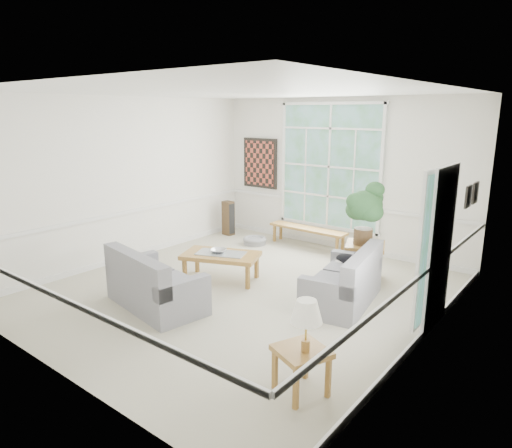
{
  "coord_description": "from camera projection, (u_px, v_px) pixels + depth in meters",
  "views": [
    {
      "loc": [
        4.28,
        -5.13,
        2.73
      ],
      "look_at": [
        0.1,
        0.2,
        1.05
      ],
      "focal_mm": 32.0,
      "sensor_mm": 36.0,
      "label": 1
    }
  ],
  "objects": [
    {
      "name": "floor",
      "position": [
        243.0,
        291.0,
        7.14
      ],
      "size": [
        5.5,
        6.0,
        0.01
      ],
      "primitive_type": "cube",
      "color": "#ACA791",
      "rests_on": "ground"
    },
    {
      "name": "ceiling",
      "position": [
        242.0,
        91.0,
        6.41
      ],
      "size": [
        5.5,
        6.0,
        0.02
      ],
      "primitive_type": "cube",
      "color": "white",
      "rests_on": "ground"
    },
    {
      "name": "wall_back",
      "position": [
        339.0,
        175.0,
        9.07
      ],
      "size": [
        5.5,
        0.02,
        3.0
      ],
      "primitive_type": "cube",
      "color": "white",
      "rests_on": "ground"
    },
    {
      "name": "wall_front",
      "position": [
        47.0,
        240.0,
        4.48
      ],
      "size": [
        5.5,
        0.02,
        3.0
      ],
      "primitive_type": "cube",
      "color": "white",
      "rests_on": "ground"
    },
    {
      "name": "wall_left",
      "position": [
        128.0,
        180.0,
        8.42
      ],
      "size": [
        0.02,
        6.0,
        3.0
      ],
      "primitive_type": "cube",
      "color": "white",
      "rests_on": "ground"
    },
    {
      "name": "wall_right",
      "position": [
        430.0,
        224.0,
        5.13
      ],
      "size": [
        0.02,
        6.0,
        3.0
      ],
      "primitive_type": "cube",
      "color": "white",
      "rests_on": "ground"
    },
    {
      "name": "window_back",
      "position": [
        329.0,
        167.0,
        9.12
      ],
      "size": [
        2.3,
        0.08,
        2.4
      ],
      "primitive_type": "cube",
      "color": "white",
      "rests_on": "wall_back"
    },
    {
      "name": "entry_door",
      "position": [
        439.0,
        249.0,
        5.72
      ],
      "size": [
        0.08,
        0.9,
        2.1
      ],
      "primitive_type": "cube",
      "color": "white",
      "rests_on": "floor"
    },
    {
      "name": "door_sidelight",
      "position": [
        423.0,
        253.0,
        5.21
      ],
      "size": [
        0.08,
        0.26,
        1.9
      ],
      "primitive_type": "cube",
      "color": "white",
      "rests_on": "wall_right"
    },
    {
      "name": "wall_art",
      "position": [
        260.0,
        163.0,
        10.17
      ],
      "size": [
        0.9,
        0.06,
        1.1
      ],
      "primitive_type": "cube",
      "color": "#5E291E",
      "rests_on": "wall_back"
    },
    {
      "name": "wall_frame_near",
      "position": [
        468.0,
        197.0,
        6.47
      ],
      "size": [
        0.04,
        0.26,
        0.32
      ],
      "primitive_type": "cube",
      "color": "black",
      "rests_on": "wall_right"
    },
    {
      "name": "wall_frame_far",
      "position": [
        475.0,
        193.0,
        6.78
      ],
      "size": [
        0.04,
        0.26,
        0.32
      ],
      "primitive_type": "cube",
      "color": "black",
      "rests_on": "wall_right"
    },
    {
      "name": "loveseat_right",
      "position": [
        342.0,
        276.0,
        6.58
      ],
      "size": [
        1.03,
        1.62,
        0.82
      ],
      "primitive_type": "cube",
      "rotation": [
        0.0,
        0.0,
        0.17
      ],
      "color": "gray",
      "rests_on": "floor"
    },
    {
      "name": "loveseat_front",
      "position": [
        156.0,
        278.0,
        6.47
      ],
      "size": [
        1.67,
        1.06,
        0.84
      ],
      "primitive_type": "cube",
      "rotation": [
        0.0,
        0.0,
        -0.18
      ],
      "color": "gray",
      "rests_on": "floor"
    },
    {
      "name": "coffee_table",
      "position": [
        221.0,
        267.0,
        7.53
      ],
      "size": [
        1.4,
        1.09,
        0.46
      ],
      "primitive_type": "cube",
      "rotation": [
        0.0,
        0.0,
        0.39
      ],
      "color": "olive",
      "rests_on": "floor"
    },
    {
      "name": "pewter_bowl",
      "position": [
        218.0,
        251.0,
        7.5
      ],
      "size": [
        0.41,
        0.41,
        0.08
      ],
      "primitive_type": "imported",
      "rotation": [
        0.0,
        0.0,
        0.39
      ],
      "color": "#9B9B9F",
      "rests_on": "coffee_table"
    },
    {
      "name": "window_bench",
      "position": [
        307.0,
        237.0,
        9.4
      ],
      "size": [
        1.72,
        0.38,
        0.4
      ],
      "primitive_type": "cube",
      "rotation": [
        0.0,
        0.0,
        -0.03
      ],
      "color": "olive",
      "rests_on": "floor"
    },
    {
      "name": "end_table",
      "position": [
        364.0,
        262.0,
        7.55
      ],
      "size": [
        0.8,
        0.8,
        0.61
      ],
      "primitive_type": "cube",
      "rotation": [
        0.0,
        0.0,
        0.38
      ],
      "color": "olive",
      "rests_on": "floor"
    },
    {
      "name": "houseplant",
      "position": [
        364.0,
        213.0,
        7.34
      ],
      "size": [
        0.86,
        0.86,
        1.05
      ],
      "primitive_type": null,
      "rotation": [
        0.0,
        0.0,
        0.72
      ],
      "color": "#2A572C",
      "rests_on": "end_table"
    },
    {
      "name": "side_table",
      "position": [
        301.0,
        371.0,
        4.49
      ],
      "size": [
        0.62,
        0.62,
        0.48
      ],
      "primitive_type": "cube",
      "rotation": [
        0.0,
        0.0,
        -0.4
      ],
      "color": "olive",
      "rests_on": "floor"
    },
    {
      "name": "table_lamp",
      "position": [
        306.0,
        326.0,
        4.32
      ],
      "size": [
        0.43,
        0.43,
        0.53
      ],
      "primitive_type": null,
      "rotation": [
        0.0,
        0.0,
        -0.71
      ],
      "color": "white",
      "rests_on": "side_table"
    },
    {
      "name": "pet_bed",
      "position": [
        255.0,
        241.0,
        9.62
      ],
      "size": [
        0.64,
        0.64,
        0.14
      ],
      "primitive_type": "cylinder",
      "rotation": [
        0.0,
        0.0,
        -0.41
      ],
      "color": "gray",
      "rests_on": "floor"
    },
    {
      "name": "floor_speaker",
      "position": [
        228.0,
        218.0,
        10.29
      ],
      "size": [
        0.26,
        0.21,
        0.77
      ],
      "primitive_type": "cube",
      "rotation": [
        0.0,
        0.0,
        -0.12
      ],
      "color": "#43301B",
      "rests_on": "floor"
    },
    {
      "name": "cat",
      "position": [
        348.0,
        259.0,
        7.05
      ],
      "size": [
        0.47,
        0.41,
        0.18
      ],
      "primitive_type": "ellipsoid",
      "rotation": [
        0.0,
        0.0,
        0.44
      ],
      "color": "black",
      "rests_on": "loveseat_right"
    }
  ]
}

